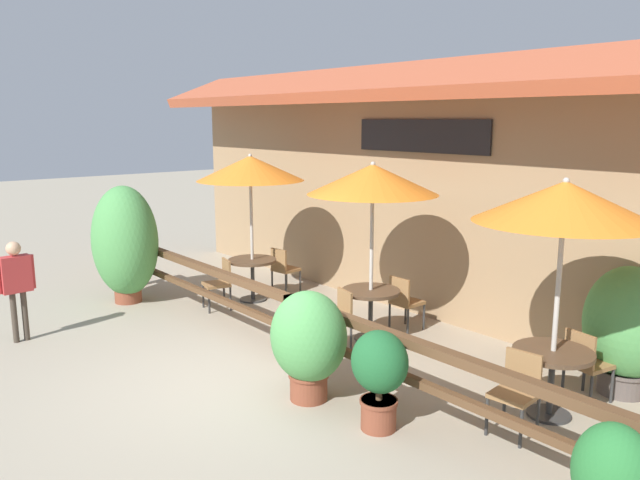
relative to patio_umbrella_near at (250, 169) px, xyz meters
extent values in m
plane|color=#9E937F|center=(2.84, -2.32, -2.41)|extent=(60.00, 60.00, 0.00)
cube|color=#997A56|center=(2.84, 1.88, -0.61)|extent=(14.00, 0.40, 3.60)
cube|color=#B25133|center=(2.84, 1.33, 1.47)|extent=(14.28, 1.48, 0.70)
cube|color=black|center=(2.47, 1.65, 0.59)|extent=(2.71, 0.04, 0.53)
cube|color=brown|center=(2.84, -1.27, -1.51)|extent=(10.40, 0.14, 0.11)
cube|color=brown|center=(2.84, -1.27, -1.93)|extent=(10.40, 0.10, 0.09)
cube|color=brown|center=(-2.29, -1.27, -1.93)|extent=(0.14, 0.14, 0.95)
cube|color=brown|center=(2.84, -1.27, -1.93)|extent=(0.14, 0.14, 0.95)
cylinder|color=#B7B2A8|center=(0.00, 0.00, -1.28)|extent=(0.06, 0.06, 2.26)
cone|color=orange|center=(0.00, 0.00, 0.01)|extent=(1.91, 1.91, 0.44)
sphere|color=#B2ADA3|center=(0.00, 0.00, 0.23)|extent=(0.07, 0.07, 0.07)
cylinder|color=#4C3826|center=(0.00, 0.00, -1.67)|extent=(0.87, 0.87, 0.05)
cylinder|color=#333333|center=(0.00, 0.00, -2.05)|extent=(0.07, 0.07, 0.72)
cylinder|color=#333333|center=(0.00, 0.00, -2.39)|extent=(0.48, 0.48, 0.03)
cube|color=olive|center=(0.06, -0.79, -1.96)|extent=(0.51, 0.51, 0.05)
cube|color=olive|center=(0.10, -0.61, -1.74)|extent=(0.40, 0.13, 0.40)
cylinder|color=#2D2D2D|center=(-0.17, -0.93, -2.20)|extent=(0.04, 0.04, 0.42)
cylinder|color=#2D2D2D|center=(0.20, -1.02, -2.20)|extent=(0.04, 0.04, 0.42)
cylinder|color=#2D2D2D|center=(-0.08, -0.56, -2.20)|extent=(0.04, 0.04, 0.42)
cylinder|color=#2D2D2D|center=(0.29, -0.66, -2.20)|extent=(0.04, 0.04, 0.42)
cube|color=olive|center=(-0.04, 0.79, -1.96)|extent=(0.47, 0.47, 0.05)
cube|color=olive|center=(-0.02, 0.61, -1.74)|extent=(0.40, 0.08, 0.40)
cylinder|color=#2D2D2D|center=(0.12, 1.01, -2.20)|extent=(0.04, 0.04, 0.42)
cylinder|color=#2D2D2D|center=(-0.26, 0.96, -2.20)|extent=(0.04, 0.04, 0.42)
cylinder|color=#2D2D2D|center=(0.17, 0.63, -2.20)|extent=(0.04, 0.04, 0.42)
cylinder|color=#2D2D2D|center=(-0.21, 0.58, -2.20)|extent=(0.04, 0.04, 0.42)
cylinder|color=#B7B2A8|center=(2.86, 0.21, -1.28)|extent=(0.06, 0.06, 2.26)
cone|color=orange|center=(2.86, 0.21, 0.01)|extent=(1.91, 1.91, 0.44)
sphere|color=#B2ADA3|center=(2.86, 0.21, 0.23)|extent=(0.07, 0.07, 0.07)
cylinder|color=#4C3826|center=(2.86, 0.21, -1.67)|extent=(0.87, 0.87, 0.05)
cylinder|color=#333333|center=(2.86, 0.21, -2.05)|extent=(0.07, 0.07, 0.72)
cylinder|color=#333333|center=(2.86, 0.21, -2.39)|extent=(0.48, 0.48, 0.03)
cube|color=olive|center=(2.85, -0.53, -1.96)|extent=(0.51, 0.51, 0.05)
cube|color=olive|center=(2.90, -0.35, -1.74)|extent=(0.40, 0.13, 0.40)
cylinder|color=#2D2D2D|center=(2.62, -0.67, -2.20)|extent=(0.04, 0.04, 0.42)
cylinder|color=#2D2D2D|center=(2.99, -0.76, -2.20)|extent=(0.04, 0.04, 0.42)
cylinder|color=#2D2D2D|center=(2.71, -0.30, -2.20)|extent=(0.04, 0.04, 0.42)
cylinder|color=#2D2D2D|center=(3.08, -0.39, -2.20)|extent=(0.04, 0.04, 0.42)
cube|color=olive|center=(2.92, 0.95, -1.96)|extent=(0.43, 0.43, 0.05)
cube|color=olive|center=(2.92, 0.76, -1.74)|extent=(0.40, 0.04, 0.40)
cylinder|color=#2D2D2D|center=(3.10, 1.14, -2.20)|extent=(0.04, 0.04, 0.42)
cylinder|color=#2D2D2D|center=(2.72, 1.14, -2.20)|extent=(0.04, 0.04, 0.42)
cylinder|color=#2D2D2D|center=(3.11, 0.76, -2.20)|extent=(0.04, 0.04, 0.42)
cylinder|color=#2D2D2D|center=(2.73, 0.76, -2.20)|extent=(0.04, 0.04, 0.42)
cylinder|color=#B7B2A8|center=(5.93, 0.00, -1.28)|extent=(0.06, 0.06, 2.26)
cone|color=orange|center=(5.93, 0.00, 0.01)|extent=(1.91, 1.91, 0.44)
sphere|color=#B2ADA3|center=(5.93, 0.00, 0.23)|extent=(0.07, 0.07, 0.07)
cylinder|color=#4C3826|center=(5.93, 0.00, -1.67)|extent=(0.87, 0.87, 0.05)
cylinder|color=#333333|center=(5.93, 0.00, -2.05)|extent=(0.07, 0.07, 0.72)
cylinder|color=#333333|center=(5.93, 0.00, -2.39)|extent=(0.48, 0.48, 0.03)
cube|color=olive|center=(5.91, -0.70, -1.96)|extent=(0.46, 0.46, 0.05)
cube|color=olive|center=(5.88, -0.51, -1.74)|extent=(0.40, 0.08, 0.40)
cylinder|color=#2D2D2D|center=(5.74, -0.91, -2.20)|extent=(0.04, 0.04, 0.42)
cylinder|color=#2D2D2D|center=(6.12, -0.86, -2.20)|extent=(0.04, 0.04, 0.42)
cylinder|color=#2D2D2D|center=(5.70, -0.53, -2.20)|extent=(0.04, 0.04, 0.42)
cylinder|color=#2D2D2D|center=(6.07, -0.49, -2.20)|extent=(0.04, 0.04, 0.42)
cube|color=olive|center=(6.00, 0.70, -1.96)|extent=(0.48, 0.48, 0.05)
cube|color=olive|center=(5.96, 0.51, -1.74)|extent=(0.40, 0.10, 0.40)
cylinder|color=#2D2D2D|center=(6.22, 0.86, -2.20)|extent=(0.04, 0.04, 0.42)
cylinder|color=#2D2D2D|center=(5.84, 0.92, -2.20)|extent=(0.04, 0.04, 0.42)
cylinder|color=#2D2D2D|center=(6.15, 0.48, -2.20)|extent=(0.04, 0.04, 0.42)
cylinder|color=#2D2D2D|center=(5.78, 0.55, -2.20)|extent=(0.04, 0.04, 0.42)
cylinder|color=brown|center=(3.87, -1.80, -2.25)|extent=(0.44, 0.44, 0.33)
cylinder|color=brown|center=(3.87, -1.80, -2.10)|extent=(0.48, 0.48, 0.04)
ellipsoid|color=#4C934C|center=(3.87, -1.80, -1.63)|extent=(0.96, 0.86, 1.07)
cylinder|color=brown|center=(4.91, -1.68, -2.24)|extent=(0.38, 0.38, 0.33)
cylinder|color=brown|center=(4.91, -1.68, -2.10)|extent=(0.41, 0.41, 0.04)
cylinder|color=brown|center=(4.91, -1.68, -1.97)|extent=(0.07, 0.07, 0.20)
ellipsoid|color=#1E5B2D|center=(4.91, -1.68, -1.65)|extent=(0.64, 0.57, 0.67)
ellipsoid|color=#287033|center=(7.46, -1.84, -1.67)|extent=(0.60, 0.54, 0.77)
cylinder|color=brown|center=(-1.36, -1.80, -2.27)|extent=(0.47, 0.47, 0.28)
cylinder|color=brown|center=(-1.36, -1.80, -2.15)|extent=(0.51, 0.51, 0.04)
ellipsoid|color=#4C934C|center=(-1.36, -1.80, -1.28)|extent=(1.26, 1.14, 1.99)
cylinder|color=#564C47|center=(6.17, 1.23, -2.26)|extent=(0.56, 0.56, 0.30)
cylinder|color=#564C47|center=(6.17, 1.23, -2.13)|extent=(0.60, 0.60, 0.04)
ellipsoid|color=#4C934C|center=(6.17, 1.23, -1.52)|extent=(1.03, 0.93, 1.38)
cylinder|color=#42382D|center=(-0.41, -3.94, -2.03)|extent=(0.08, 0.08, 0.76)
cylinder|color=#42382D|center=(-0.42, -3.79, -2.03)|extent=(0.08, 0.08, 0.76)
cube|color=#B23333|center=(-0.41, -3.87, -1.38)|extent=(0.21, 0.42, 0.54)
cylinder|color=#B23333|center=(-0.43, -3.63, -1.38)|extent=(0.07, 0.07, 0.51)
sphere|color=tan|center=(-0.41, -3.87, -0.99)|extent=(0.21, 0.21, 0.21)
camera|label=1|loc=(9.26, -6.12, 0.85)|focal=35.00mm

